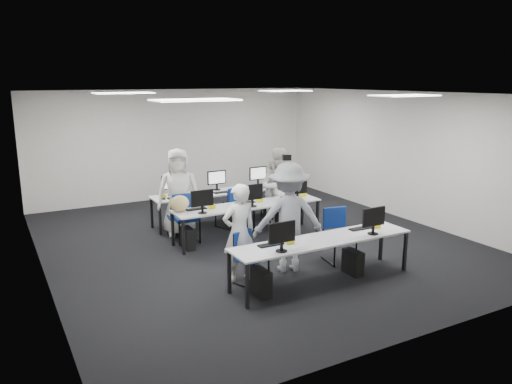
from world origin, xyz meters
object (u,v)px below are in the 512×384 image
student_2 (179,192)px  student_3 (273,192)px  student_1 (277,187)px  chair_1 (339,245)px  student_0 (239,233)px  chair_2 (186,227)px  chair_6 (230,214)px  desk_mid (248,207)px  photographer (289,217)px  chair_5 (178,224)px  desk_front (323,242)px  chair_0 (251,268)px  chair_4 (278,213)px  chair_7 (273,209)px  chair_3 (241,218)px

student_2 → student_3: student_2 is taller
student_1 → student_3: size_ratio=1.17×
chair_1 → student_0: (-2.00, 0.08, 0.52)m
chair_2 → chair_6: chair_2 is taller
desk_mid → photographer: (-0.22, -1.90, 0.27)m
chair_5 → student_0: size_ratio=0.52×
desk_front → chair_0: chair_0 is taller
chair_4 → student_2: bearing=-170.9°
chair_1 → student_3: student_3 is taller
chair_6 → chair_7: chair_6 is taller
chair_6 → chair_2: bearing=-177.6°
chair_0 → desk_mid: bearing=41.6°
chair_2 → chair_6: bearing=26.8°
desk_mid → photographer: bearing=-96.6°
student_3 → desk_mid: bearing=-164.9°
chair_5 → chair_7: chair_7 is taller
desk_front → chair_2: size_ratio=3.35×
student_0 → student_2: 2.85m
chair_3 → chair_5: size_ratio=1.04×
chair_1 → chair_6: 3.02m
student_2 → photographer: photographer is taller
chair_0 → chair_4: (2.07, 2.57, 0.03)m
desk_mid → student_0: (-1.17, -1.90, 0.14)m
chair_1 → chair_5: chair_1 is taller
photographer → desk_front: bearing=125.1°
desk_front → chair_6: size_ratio=3.39×
chair_5 → student_3: (2.25, -0.12, 0.48)m
chair_0 → student_3: 3.55m
chair_1 → chair_2: bearing=139.5°
chair_2 → chair_4: (2.20, 0.00, -0.00)m
desk_front → chair_1: size_ratio=3.29×
chair_7 → student_1: size_ratio=0.52×
desk_front → chair_1: chair_1 is taller
chair_2 → student_2: 0.80m
chair_5 → chair_1: bearing=-47.1°
desk_mid → student_3: bearing=35.2°
chair_6 → student_3: size_ratio=0.63×
desk_mid → chair_6: (0.01, 0.92, -0.38)m
desk_mid → chair_2: 1.34m
chair_4 → chair_3: bearing=-169.1°
chair_1 → chair_4: bearing=95.8°
chair_0 → chair_1: (1.90, 0.13, 0.03)m
chair_1 → chair_7: (0.31, 2.91, -0.02)m
chair_1 → chair_3: (-0.69, 2.61, -0.03)m
chair_2 → student_1: 2.34m
chair_2 → student_2: student_2 is taller
desk_mid → chair_2: chair_2 is taller
photographer → chair_5: bearing=-51.8°
chair_3 → chair_5: chair_3 is taller
student_3 → chair_7: bearing=39.7°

